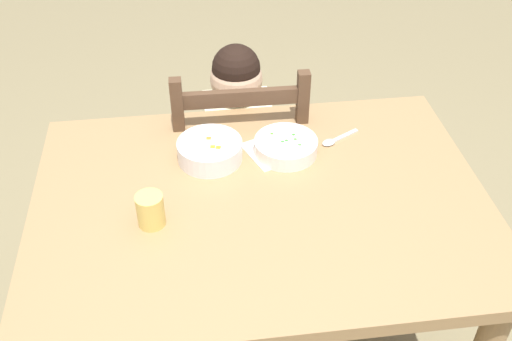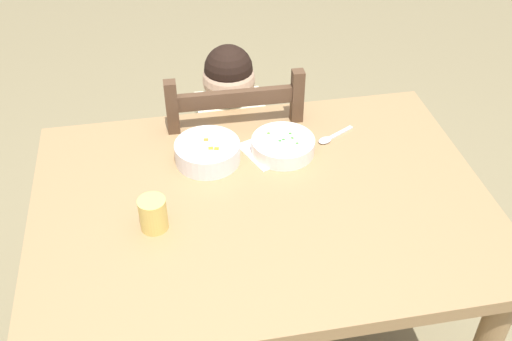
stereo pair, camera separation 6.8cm
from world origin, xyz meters
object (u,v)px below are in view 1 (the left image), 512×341
bowl_of_carrots (210,150)px  spoon (334,140)px  dining_chair (239,176)px  bowl_of_peas (286,146)px  drinking_cup (150,210)px  child_figure (238,136)px  dining_table (261,230)px

bowl_of_carrots → spoon: (0.37, 0.04, -0.03)m
dining_chair → spoon: (0.26, -0.26, 0.32)m
bowl_of_peas → drinking_cup: bearing=-147.3°
dining_chair → spoon: 0.49m
child_figure → bowl_of_peas: 0.35m
dining_chair → spoon: dining_chair is taller
spoon → bowl_of_peas: bearing=-166.2°
child_figure → drinking_cup: child_figure is taller
dining_chair → dining_table: bearing=-88.5°
child_figure → spoon: 0.39m
spoon → drinking_cup: size_ratio=1.46×
dining_table → bowl_of_carrots: (-0.12, 0.19, 0.15)m
dining_table → drinking_cup: (-0.29, -0.06, 0.16)m
bowl_of_peas → spoon: 0.16m
dining_table → dining_chair: (-0.01, 0.49, -0.20)m
dining_chair → drinking_cup: dining_chair is taller
bowl_of_carrots → drinking_cup: 0.30m
dining_table → drinking_cup: bearing=-168.3°
dining_chair → child_figure: child_figure is taller
bowl_of_peas → bowl_of_carrots: bowl_of_carrots is taller
bowl_of_peas → dining_table: bearing=-117.6°
drinking_cup → dining_table: bearing=11.7°
dining_chair → bowl_of_peas: bearing=-69.7°
bowl_of_carrots → spoon: 0.37m
dining_chair → child_figure: size_ratio=0.99×
bowl_of_carrots → drinking_cup: (-0.16, -0.25, 0.01)m
bowl_of_peas → spoon: (0.15, 0.04, -0.02)m
spoon → dining_chair: bearing=135.2°
dining_table → bowl_of_carrots: 0.27m
drinking_cup → dining_chair: bearing=63.4°
dining_table → bowl_of_peas: bowl_of_peas is taller
dining_chair → drinking_cup: size_ratio=10.62×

